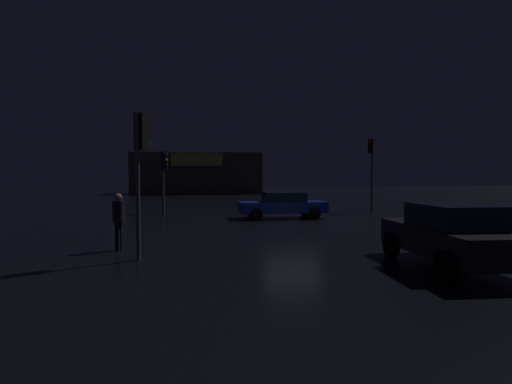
{
  "coord_description": "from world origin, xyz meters",
  "views": [
    {
      "loc": [
        -3.93,
        -17.72,
        2.23
      ],
      "look_at": [
        -1.32,
        2.51,
        1.39
      ],
      "focal_mm": 28.53,
      "sensor_mm": 36.0,
      "label": 1
    }
  ],
  "objects_px": {
    "pedestrian": "(119,217)",
    "traffic_signal_opposite": "(164,170)",
    "traffic_signal_main": "(141,148)",
    "car_near": "(283,205)",
    "store_building": "(197,173)",
    "car_far": "(453,235)",
    "traffic_signal_cross_left": "(371,160)"
  },
  "relations": [
    {
      "from": "traffic_signal_opposite",
      "to": "traffic_signal_cross_left",
      "type": "xyz_separation_m",
      "value": [
        12.51,
        -0.33,
        0.62
      ]
    },
    {
      "from": "car_near",
      "to": "traffic_signal_main",
      "type": "bearing_deg",
      "value": -120.39
    },
    {
      "from": "traffic_signal_cross_left",
      "to": "car_near",
      "type": "xyz_separation_m",
      "value": [
        -6.18,
        -3.24,
        -2.45
      ]
    },
    {
      "from": "traffic_signal_main",
      "to": "traffic_signal_cross_left",
      "type": "height_order",
      "value": "traffic_signal_cross_left"
    },
    {
      "from": "traffic_signal_main",
      "to": "traffic_signal_cross_left",
      "type": "distance_m",
      "value": 17.52
    },
    {
      "from": "traffic_signal_cross_left",
      "to": "pedestrian",
      "type": "distance_m",
      "value": 17.28
    },
    {
      "from": "store_building",
      "to": "traffic_signal_cross_left",
      "type": "bearing_deg",
      "value": -67.59
    },
    {
      "from": "car_far",
      "to": "traffic_signal_cross_left",
      "type": "bearing_deg",
      "value": 73.88
    },
    {
      "from": "store_building",
      "to": "car_near",
      "type": "height_order",
      "value": "store_building"
    },
    {
      "from": "store_building",
      "to": "traffic_signal_cross_left",
      "type": "xyz_separation_m",
      "value": [
        11.0,
        -26.67,
        0.71
      ]
    },
    {
      "from": "car_near",
      "to": "pedestrian",
      "type": "bearing_deg",
      "value": -128.55
    },
    {
      "from": "car_far",
      "to": "pedestrian",
      "type": "relative_size",
      "value": 2.45
    },
    {
      "from": "store_building",
      "to": "traffic_signal_cross_left",
      "type": "height_order",
      "value": "store_building"
    },
    {
      "from": "traffic_signal_cross_left",
      "to": "traffic_signal_opposite",
      "type": "bearing_deg",
      "value": 178.49
    },
    {
      "from": "traffic_signal_opposite",
      "to": "car_near",
      "type": "bearing_deg",
      "value": -29.45
    },
    {
      "from": "store_building",
      "to": "traffic_signal_main",
      "type": "relative_size",
      "value": 3.96
    },
    {
      "from": "store_building",
      "to": "car_far",
      "type": "relative_size",
      "value": 3.68
    },
    {
      "from": "traffic_signal_main",
      "to": "car_far",
      "type": "relative_size",
      "value": 0.93
    },
    {
      "from": "pedestrian",
      "to": "traffic_signal_main",
      "type": "bearing_deg",
      "value": -58.07
    },
    {
      "from": "traffic_signal_opposite",
      "to": "traffic_signal_main",
      "type": "bearing_deg",
      "value": -87.13
    },
    {
      "from": "store_building",
      "to": "traffic_signal_main",
      "type": "bearing_deg",
      "value": -91.23
    },
    {
      "from": "store_building",
      "to": "car_near",
      "type": "relative_size",
      "value": 3.38
    },
    {
      "from": "pedestrian",
      "to": "traffic_signal_cross_left",
      "type": "bearing_deg",
      "value": 42.0
    },
    {
      "from": "store_building",
      "to": "traffic_signal_opposite",
      "type": "bearing_deg",
      "value": -93.29
    },
    {
      "from": "traffic_signal_main",
      "to": "pedestrian",
      "type": "bearing_deg",
      "value": 121.93
    },
    {
      "from": "traffic_signal_opposite",
      "to": "car_far",
      "type": "height_order",
      "value": "traffic_signal_opposite"
    },
    {
      "from": "store_building",
      "to": "car_far",
      "type": "bearing_deg",
      "value": -80.82
    },
    {
      "from": "pedestrian",
      "to": "traffic_signal_opposite",
      "type": "bearing_deg",
      "value": 88.9
    },
    {
      "from": "traffic_signal_main",
      "to": "car_near",
      "type": "relative_size",
      "value": 0.85
    },
    {
      "from": "traffic_signal_main",
      "to": "car_far",
      "type": "height_order",
      "value": "traffic_signal_main"
    },
    {
      "from": "traffic_signal_opposite",
      "to": "car_near",
      "type": "height_order",
      "value": "traffic_signal_opposite"
    },
    {
      "from": "traffic_signal_cross_left",
      "to": "car_near",
      "type": "bearing_deg",
      "value": -152.31
    }
  ]
}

